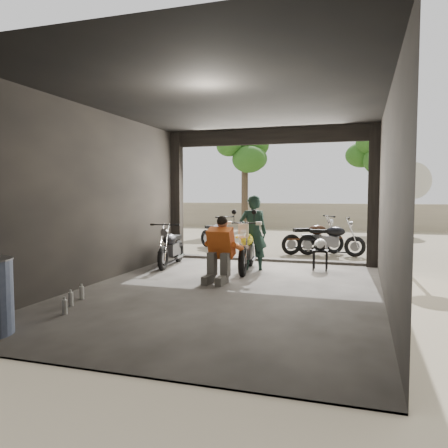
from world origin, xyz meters
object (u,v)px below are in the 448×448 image
Objects in this scene: outside_bike_a at (217,232)px; stool at (320,253)px; helmet at (320,244)px; sign_post at (411,199)px; outside_bike_c at (331,237)px; main_bike at (247,246)px; mechanic at (219,251)px; outside_bike_b at (313,235)px; left_bike at (171,244)px; rider at (253,233)px.

outside_bike_a reaches higher than stool.
helmet is (0.00, -0.00, 0.20)m from stool.
outside_bike_c is at bearing 140.18° from sign_post.
main_bike is 1.08× the size of outside_bike_c.
mechanic is 0.52× the size of sign_post.
outside_bike_c is 2.35m from stool.
main_bike is 3.30m from outside_bike_b.
left_bike is at bearing 128.70° from outside_bike_c.
outside_bike_b is (1.06, 3.12, -0.02)m from main_bike.
outside_bike_c is (3.40, -0.57, 0.02)m from outside_bike_a.
mechanic is (-0.30, -1.46, -0.21)m from rider.
rider is (-1.45, -2.76, 0.29)m from outside_bike_c.
rider is at bearing 80.42° from mechanic.
sign_post reaches higher than mechanic.
mechanic is at bearing -131.98° from stool.
rider is at bearing -157.78° from sign_post.
left_bike reaches higher than outside_bike_a.
outside_bike_c is at bearing 69.46° from mechanic.
mechanic is at bearing -123.68° from outside_bike_a.
mechanic is (-1.26, -4.43, 0.07)m from outside_bike_b.
stool is at bearing -163.53° from sign_post.
sign_post is at bearing -11.24° from helmet.
left_bike is 4.36m from outside_bike_c.
sign_post reaches higher than main_bike.
main_bike is 1.06× the size of outside_bike_b.
main_bike is 3.30m from outside_bike_c.
mechanic is 4.11m from sign_post.
outside_bike_c is 2.35m from helmet.
stool is at bearing 0.32° from left_bike.
outside_bike_b reaches higher than outside_bike_a.
sign_post reaches higher than helmet.
helmet is at bearing -93.84° from outside_bike_a.
outside_bike_c is 3.42× the size of stool.
outside_bike_b reaches higher than left_bike.
main_bike is at bearing -155.55° from sign_post.
left_bike is 4.15m from outside_bike_b.
outside_bike_c reaches higher than outside_bike_a.
left_bike is (-1.82, 0.15, -0.05)m from main_bike.
sign_post reaches higher than rider.
sign_post reaches higher than outside_bike_b.
stool is at bearing 160.38° from outside_bike_b.
main_bike is 0.72× the size of sign_post.
main_bike reaches higher than stool.
outside_bike_c is 0.67× the size of sign_post.
left_bike is 5.22m from sign_post.
outside_bike_a is at bearing 110.75° from main_bike.
stool is at bearing -93.83° from outside_bike_a.
main_bike is 1.32m from mechanic.
mechanic is 2.52m from helmet.
sign_post is (5.09, 0.54, 1.05)m from left_bike.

